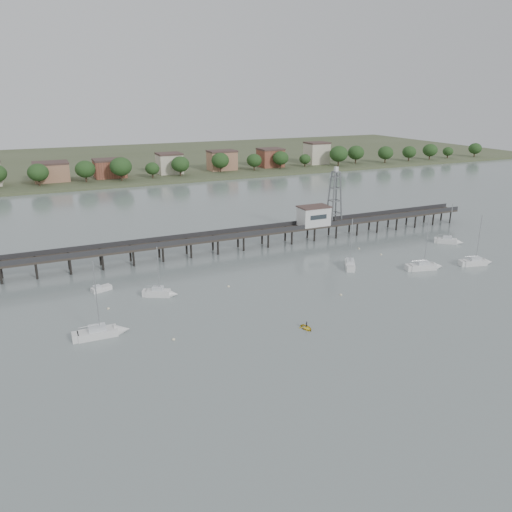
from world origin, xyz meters
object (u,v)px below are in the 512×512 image
(white_tender, at_px, (101,289))
(sailboat_f, at_px, (427,266))
(sailboat_c, at_px, (350,263))
(sailboat_d, at_px, (478,262))
(lattice_tower, at_px, (335,198))
(sailboat_a, at_px, (106,332))
(pier, at_px, (228,236))
(sailboat_e, at_px, (450,241))
(yellow_dinghy, at_px, (306,329))
(sailboat_b, at_px, (162,293))

(white_tender, bearing_deg, sailboat_f, -32.27)
(sailboat_c, distance_m, white_tender, 55.63)
(sailboat_d, distance_m, sailboat_f, 13.32)
(lattice_tower, xyz_separation_m, sailboat_a, (-67.12, -35.11, -10.46))
(white_tender, bearing_deg, sailboat_d, -31.87)
(sailboat_f, bearing_deg, sailboat_c, 161.84)
(pier, height_order, sailboat_f, sailboat_f)
(lattice_tower, bearing_deg, white_tender, -167.33)
(sailboat_c, height_order, sailboat_a, sailboat_a)
(lattice_tower, xyz_separation_m, sailboat_d, (17.99, -34.50, -10.46))
(pier, bearing_deg, sailboat_d, -34.88)
(pier, xyz_separation_m, sailboat_e, (56.49, -18.72, -3.14))
(sailboat_d, xyz_separation_m, sailboat_f, (-13.07, 2.60, -0.00))
(sailboat_d, xyz_separation_m, yellow_dinghy, (-53.47, -12.29, -0.65))
(pier, xyz_separation_m, sailboat_b, (-22.86, -22.49, -3.14))
(yellow_dinghy, bearing_deg, sailboat_e, 18.24)
(sailboat_a, bearing_deg, yellow_dinghy, -19.66)
(lattice_tower, distance_m, sailboat_e, 32.93)
(pier, height_order, sailboat_d, sailboat_d)
(sailboat_b, bearing_deg, yellow_dinghy, -25.71)
(sailboat_e, distance_m, yellow_dinghy, 66.67)
(lattice_tower, relative_size, sailboat_d, 1.23)
(sailboat_f, bearing_deg, pier, 151.99)
(pier, bearing_deg, sailboat_f, -41.22)
(sailboat_b, xyz_separation_m, yellow_dinghy, (18.88, -24.31, -0.66))
(lattice_tower, xyz_separation_m, yellow_dinghy, (-35.48, -46.79, -11.10))
(sailboat_c, xyz_separation_m, white_tender, (-55.03, 8.12, -0.17))
(sailboat_a, bearing_deg, pier, 45.19)
(sailboat_c, xyz_separation_m, sailboat_a, (-57.03, -12.36, -0.01))
(lattice_tower, relative_size, yellow_dinghy, 5.80)
(sailboat_f, bearing_deg, yellow_dinghy, -146.57)
(sailboat_e, distance_m, sailboat_f, 24.01)
(sailboat_a, xyz_separation_m, sailboat_b, (12.76, 12.62, 0.02))
(sailboat_e, height_order, white_tender, sailboat_e)
(white_tender, bearing_deg, lattice_tower, -5.76)
(pier, bearing_deg, sailboat_b, -135.47)
(sailboat_d, bearing_deg, pier, 158.15)
(sailboat_e, relative_size, sailboat_b, 1.05)
(sailboat_d, xyz_separation_m, white_tender, (-83.11, 19.87, -0.16))
(sailboat_e, distance_m, sailboat_b, 79.44)
(lattice_tower, height_order, sailboat_f, lattice_tower)
(sailboat_a, bearing_deg, sailboat_e, 10.69)
(sailboat_e, bearing_deg, lattice_tower, -175.99)
(sailboat_c, bearing_deg, sailboat_b, 120.83)
(sailboat_f, xyz_separation_m, yellow_dinghy, (-40.41, -14.89, -0.64))
(sailboat_d, relative_size, sailboat_c, 1.04)
(sailboat_d, xyz_separation_m, sailboat_b, (-72.35, 12.02, 0.01))
(sailboat_e, bearing_deg, sailboat_f, -105.84)
(lattice_tower, bearing_deg, sailboat_e, -36.84)
(white_tender, xyz_separation_m, yellow_dinghy, (29.64, -32.16, -0.48))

